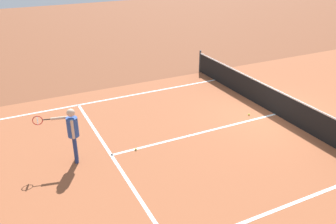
% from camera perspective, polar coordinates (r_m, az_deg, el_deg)
% --- Properties ---
extents(ground_plane, '(60.00, 60.00, 0.00)m').
position_cam_1_polar(ground_plane, '(13.93, 16.74, -0.35)').
color(ground_plane, brown).
extents(court_surface_inbounds, '(10.62, 24.40, 0.00)m').
position_cam_1_polar(court_surface_inbounds, '(13.93, 16.74, -0.35)').
color(court_surface_inbounds, '#9E5433').
rests_on(court_surface_inbounds, ground_plane).
extents(line_sideline_left, '(0.10, 11.89, 0.01)m').
position_cam_1_polar(line_sideline_left, '(14.62, -12.40, 1.43)').
color(line_sideline_left, white).
rests_on(line_sideline_left, ground_plane).
extents(line_service_near, '(8.22, 0.10, 0.01)m').
position_cam_1_polar(line_service_near, '(10.99, -9.07, -6.82)').
color(line_service_near, white).
rests_on(line_service_near, ground_plane).
extents(line_center_service, '(0.10, 6.40, 0.01)m').
position_cam_1_polar(line_center_service, '(12.13, 5.43, -3.28)').
color(line_center_service, white).
rests_on(line_center_service, ground_plane).
extents(net, '(11.05, 0.09, 1.07)m').
position_cam_1_polar(net, '(13.73, 17.00, 1.50)').
color(net, '#33383D').
rests_on(net, ground_plane).
extents(player_near, '(0.68, 1.16, 1.68)m').
position_cam_1_polar(player_near, '(10.42, -15.12, -2.70)').
color(player_near, navy).
rests_on(player_near, ground_plane).
extents(tennis_ball_mid_court, '(0.07, 0.07, 0.07)m').
position_cam_1_polar(tennis_ball_mid_court, '(11.13, -5.18, -5.95)').
color(tennis_ball_mid_court, '#CCE033').
rests_on(tennis_ball_mid_court, ground_plane).
extents(tennis_ball_near_net, '(0.07, 0.07, 0.07)m').
position_cam_1_polar(tennis_ball_near_net, '(13.58, 12.81, -0.41)').
color(tennis_ball_near_net, '#CCE033').
rests_on(tennis_ball_near_net, ground_plane).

